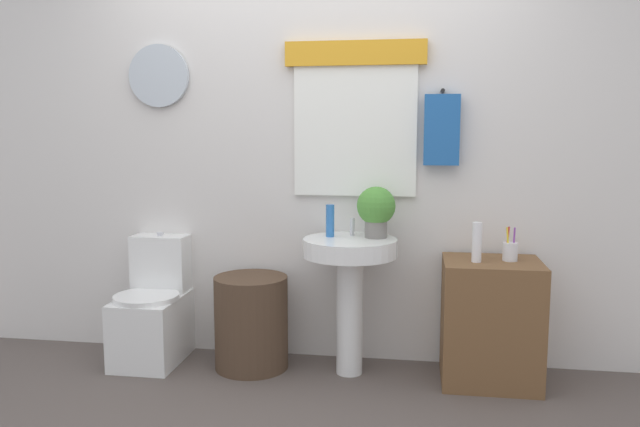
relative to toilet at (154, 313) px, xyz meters
The scene contains 10 objects.
back_wall 1.42m from the toilet, 15.41° to the left, with size 4.40×0.18×2.60m.
toilet is the anchor object (origin of this frame).
laundry_hamper 0.62m from the toilet, ahead, with size 0.43×0.43×0.54m, color #4C3828.
pedestal_sink 1.24m from the toilet, ahead, with size 0.53×0.53×0.78m.
faucet 1.32m from the toilet, ahead, with size 0.03×0.03×0.10m, color silver.
wooden_cabinet 1.98m from the toilet, ahead, with size 0.52×0.44×0.68m, color brown.
soap_bottle 1.23m from the toilet, ahead, with size 0.05×0.05×0.18m, color #2D6BB7.
potted_plant 1.49m from the toilet, ahead, with size 0.22×0.22×0.29m.
lotion_bottle 1.95m from the toilet, ahead, with size 0.05×0.05×0.22m, color white.
toothbrush_cup 2.12m from the toilet, ahead, with size 0.08×0.08×0.19m.
Camera 1 is at (0.61, -2.57, 1.38)m, focal length 34.98 mm.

